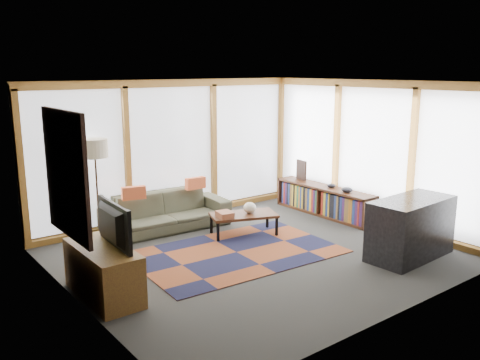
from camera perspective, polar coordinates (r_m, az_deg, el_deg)
ground at (r=7.88m, az=1.80°, el=-8.34°), size 5.50×5.50×0.00m
room_envelope at (r=8.21m, az=2.05°, el=3.65°), size 5.52×5.02×2.62m
rug at (r=7.93m, az=-0.39°, el=-8.13°), size 3.18×2.16×0.01m
sofa at (r=9.07m, az=-8.27°, el=-3.50°), size 2.27×1.01×0.65m
pillow_left at (r=8.67m, az=-11.84°, el=-1.43°), size 0.41×0.21×0.22m
pillow_right at (r=9.25m, az=-5.02°, el=-0.35°), size 0.39×0.13×0.21m
floor_lamp at (r=8.55m, az=-15.74°, el=-1.18°), size 0.43×0.43×1.70m
coffee_table at (r=8.72m, az=0.42°, el=-4.99°), size 1.23×0.91×0.37m
book_stack at (r=8.46m, az=-1.73°, el=-3.89°), size 0.28×0.33×0.10m
vase at (r=8.68m, az=1.11°, el=-3.14°), size 0.23×0.23×0.19m
bookshelf at (r=10.00m, az=9.43°, el=-2.29°), size 0.41×2.26×0.56m
bowl_a at (r=9.52m, az=11.92°, el=-1.08°), size 0.24×0.24×0.10m
bowl_b at (r=9.84m, az=10.23°, el=-0.62°), size 0.17×0.17×0.08m
shelf_picture at (r=10.42m, az=6.91°, el=1.12°), size 0.09×0.31×0.40m
tv_console at (r=6.62m, az=-15.09°, el=-9.94°), size 0.54×1.29×0.64m
television at (r=6.41m, az=-14.73°, el=-4.96°), size 0.17×0.97×0.55m
bar_counter at (r=8.05m, az=18.62°, el=-5.15°), size 1.45×0.73×0.90m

